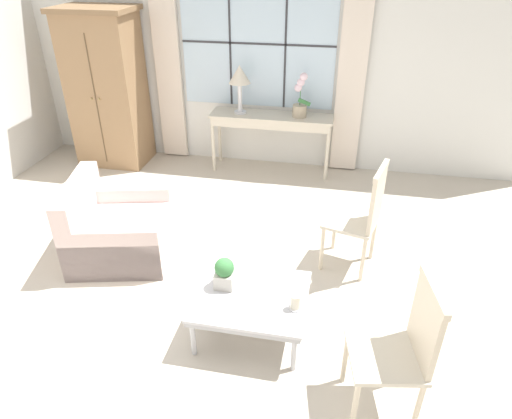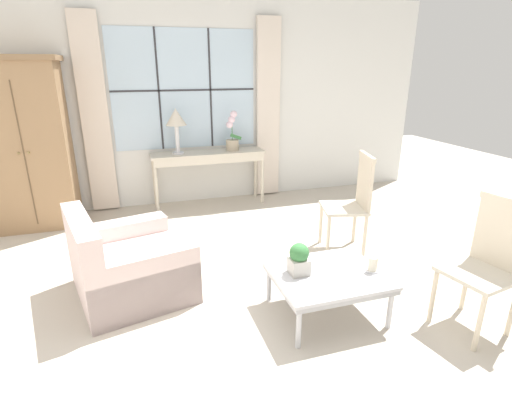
{
  "view_description": "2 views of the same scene",
  "coord_description": "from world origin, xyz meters",
  "views": [
    {
      "loc": [
        1.12,
        -2.77,
        2.66
      ],
      "look_at": [
        0.47,
        0.5,
        0.7
      ],
      "focal_mm": 32.0,
      "sensor_mm": 36.0,
      "label": 1
    },
    {
      "loc": [
        -0.79,
        -2.65,
        1.88
      ],
      "look_at": [
        0.25,
        0.6,
        0.65
      ],
      "focal_mm": 28.0,
      "sensor_mm": 36.0,
      "label": 2
    }
  ],
  "objects": [
    {
      "name": "wall_back_windowed",
      "position": [
        0.0,
        3.02,
        1.39
      ],
      "size": [
        7.2,
        0.14,
        2.8
      ],
      "color": "silver",
      "rests_on": "ground_plane"
    },
    {
      "name": "pillar_candle",
      "position": [
        0.92,
        -0.28,
        0.42
      ],
      "size": [
        0.1,
        0.1,
        0.13
      ],
      "color": "silver",
      "rests_on": "coffee_table"
    },
    {
      "name": "table_lamp",
      "position": [
        -0.17,
        2.74,
        1.22
      ],
      "size": [
        0.27,
        0.27,
        0.6
      ],
      "color": "silver",
      "rests_on": "console_table"
    },
    {
      "name": "potted_orchid",
      "position": [
        0.58,
        2.75,
        0.97
      ],
      "size": [
        0.22,
        0.18,
        0.54
      ],
      "color": "tan",
      "rests_on": "console_table"
    },
    {
      "name": "console_table",
      "position": [
        0.23,
        2.74,
        0.68
      ],
      "size": [
        1.56,
        0.4,
        0.76
      ],
      "color": "beige",
      "rests_on": "ground_plane"
    },
    {
      "name": "armoire",
      "position": [
        -1.92,
        2.64,
        1.0
      ],
      "size": [
        0.95,
        0.69,
        2.0
      ],
      "color": "#93704C",
      "rests_on": "ground_plane"
    },
    {
      "name": "accent_chair_wooden",
      "position": [
        1.61,
        -0.68,
        0.57
      ],
      "size": [
        0.51,
        0.51,
        1.01
      ],
      "color": "beige",
      "rests_on": "ground_plane"
    },
    {
      "name": "potted_plant_small",
      "position": [
        0.36,
        -0.14,
        0.49
      ],
      "size": [
        0.15,
        0.15,
        0.25
      ],
      "color": "#BCB7AD",
      "rests_on": "coffee_table"
    },
    {
      "name": "side_chair_wooden",
      "position": [
        1.38,
        0.8,
        0.59
      ],
      "size": [
        0.54,
        0.54,
        1.04
      ],
      "color": "beige",
      "rests_on": "ground_plane"
    },
    {
      "name": "armchair_upholstered",
      "position": [
        -0.91,
        0.61,
        0.25
      ],
      "size": [
        1.08,
        1.15,
        0.76
      ],
      "color": "beige",
      "rests_on": "ground_plane"
    },
    {
      "name": "ground_plane",
      "position": [
        0.0,
        0.0,
        0.0
      ],
      "size": [
        14.0,
        14.0,
        0.0
      ],
      "primitive_type": "plane",
      "color": "#BCB2A3"
    },
    {
      "name": "coffee_table",
      "position": [
        0.57,
        -0.2,
        0.33
      ],
      "size": [
        0.84,
        0.73,
        0.37
      ],
      "color": "#BCBCC1",
      "rests_on": "ground_plane"
    }
  ]
}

